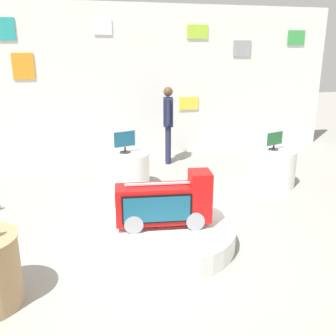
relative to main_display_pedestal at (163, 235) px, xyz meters
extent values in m
plane|color=gray|center=(-0.16, -0.02, -0.13)|extent=(30.00, 30.00, 0.00)
cube|color=silver|center=(-0.16, 4.46, 1.55)|extent=(10.97, 0.10, 3.37)
cube|color=gray|center=(3.07, 4.40, 2.29)|extent=(0.45, 0.02, 0.36)
cube|color=teal|center=(-2.20, 4.40, 2.67)|extent=(0.51, 0.02, 0.44)
cube|color=yellow|center=(1.76, 4.40, 1.05)|extent=(0.47, 0.02, 0.30)
cube|color=#9ECC33|center=(1.94, 4.40, 2.65)|extent=(0.50, 0.02, 0.30)
cube|color=orange|center=(-1.86, 4.40, 1.94)|extent=(0.43, 0.02, 0.53)
cube|color=green|center=(4.49, 4.40, 2.54)|extent=(0.46, 0.02, 0.34)
cube|color=white|center=(-0.19, 4.40, 2.73)|extent=(0.38, 0.02, 0.32)
cylinder|color=silver|center=(0.00, 0.00, 0.00)|extent=(1.84, 1.84, 0.27)
cylinder|color=gray|center=(-0.38, 0.05, 0.25)|extent=(0.29, 0.42, 0.23)
cylinder|color=gray|center=(0.38, -0.05, 0.25)|extent=(0.29, 0.42, 0.23)
cube|color=#B70F0F|center=(0.00, 0.00, 0.44)|extent=(1.22, 0.50, 0.47)
cube|color=#B70F0F|center=(0.46, -0.07, 0.76)|extent=(0.31, 0.37, 0.16)
cube|color=black|center=(-0.12, -0.16, 0.44)|extent=(0.84, 0.14, 0.36)
cube|color=navy|center=(-0.12, -0.16, 0.44)|extent=(0.80, 0.14, 0.32)
cube|color=#B2B2B7|center=(0.00, 0.00, 0.71)|extent=(0.94, 0.17, 0.02)
cylinder|color=silver|center=(2.50, 1.69, 0.20)|extent=(0.84, 0.84, 0.67)
cylinder|color=black|center=(2.50, 1.69, 0.55)|extent=(0.17, 0.17, 0.02)
cylinder|color=black|center=(2.50, 1.69, 0.59)|extent=(0.04, 0.04, 0.07)
cube|color=silver|center=(2.50, 1.69, 0.75)|extent=(0.41, 0.16, 0.25)
cube|color=#1E5B2D|center=(2.49, 1.67, 0.75)|extent=(0.37, 0.13, 0.23)
cylinder|color=silver|center=(-0.13, 2.19, 0.20)|extent=(0.85, 0.85, 0.67)
cylinder|color=black|center=(-0.13, 2.19, 0.55)|extent=(0.19, 0.19, 0.02)
cylinder|color=black|center=(-0.13, 2.19, 0.60)|extent=(0.04, 0.04, 0.09)
cube|color=silver|center=(-0.13, 2.19, 0.79)|extent=(0.42, 0.16, 0.29)
cube|color=navy|center=(-0.14, 2.17, 0.79)|extent=(0.38, 0.13, 0.26)
cylinder|color=#1E233F|center=(1.01, 3.50, 0.28)|extent=(0.12, 0.12, 0.83)
cylinder|color=#1E233F|center=(1.06, 3.70, 0.28)|extent=(0.12, 0.12, 0.83)
cube|color=#1E233F|center=(1.04, 3.60, 0.99)|extent=(0.28, 0.42, 0.59)
sphere|color=brown|center=(1.04, 3.60, 1.42)|extent=(0.20, 0.20, 0.20)
cylinder|color=#1E233F|center=(0.98, 3.37, 1.02)|extent=(0.08, 0.08, 0.54)
cylinder|color=#1E233F|center=(1.09, 3.83, 1.02)|extent=(0.08, 0.08, 0.54)
camera|label=1|loc=(-1.10, -4.30, 2.30)|focal=40.94mm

